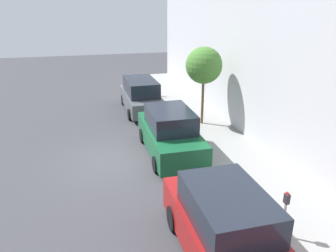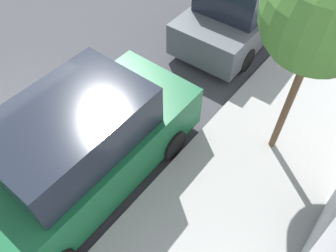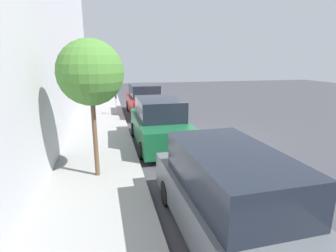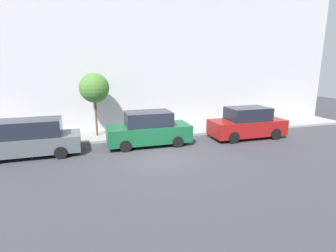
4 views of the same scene
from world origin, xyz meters
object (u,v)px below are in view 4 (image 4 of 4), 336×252
parked_minivan_third (30,139)px  parking_meter_near (229,118)px  parked_suv_nearest (247,124)px  street_tree (94,88)px  parked_suv_second (149,129)px

parked_minivan_third → parking_meter_near: 12.49m
parked_suv_nearest → street_tree: street_tree is taller
street_tree → parking_meter_near: bearing=-95.8°
parked_suv_nearest → parked_suv_second: bearing=87.7°
parked_suv_second → street_tree: 4.41m
parked_suv_nearest → parking_meter_near: size_ratio=3.52×
parking_meter_near → parked_suv_nearest: bearing=-170.9°
street_tree → parked_suv_second: bearing=-130.9°
parked_suv_second → parked_minivan_third: (-0.16, 6.25, -0.01)m
parked_suv_second → parked_suv_nearest: bearing=-92.3°
parked_suv_second → parking_meter_near: parked_suv_second is taller
parking_meter_near → street_tree: bearing=84.2°
parked_suv_nearest → parked_minivan_third: size_ratio=0.97×
parked_suv_nearest → parking_meter_near: parked_suv_nearest is taller
parked_suv_nearest → street_tree: (2.74, 9.28, 2.26)m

